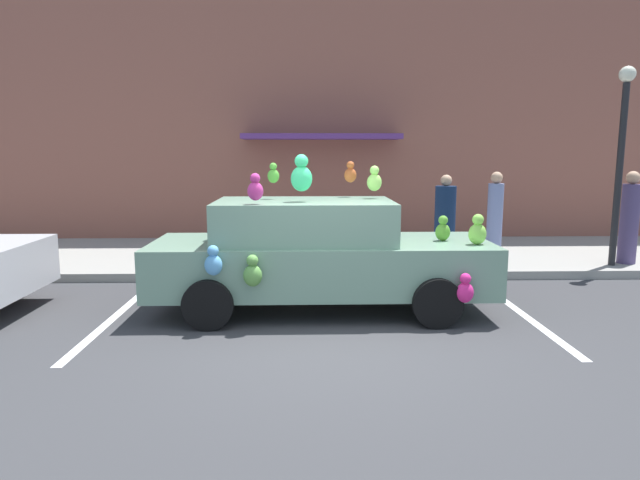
{
  "coord_description": "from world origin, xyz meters",
  "views": [
    {
      "loc": [
        -0.26,
        -6.28,
        2.19
      ],
      "look_at": [
        -0.03,
        1.86,
        0.9
      ],
      "focal_mm": 31.03,
      "sensor_mm": 36.0,
      "label": 1
    }
  ],
  "objects_px": {
    "teddy_bear_on_sidewalk": "(311,251)",
    "pedestrian_near_shopfront": "(445,222)",
    "pedestrian_by_lamp": "(495,214)",
    "plush_covered_car": "(317,254)",
    "pedestrian_walking_past": "(629,220)",
    "street_lamp_post": "(622,144)"
  },
  "relations": [
    {
      "from": "pedestrian_walking_past",
      "to": "pedestrian_by_lamp",
      "type": "bearing_deg",
      "value": 145.61
    },
    {
      "from": "plush_covered_car",
      "to": "pedestrian_by_lamp",
      "type": "height_order",
      "value": "plush_covered_car"
    },
    {
      "from": "teddy_bear_on_sidewalk",
      "to": "pedestrian_walking_past",
      "type": "xyz_separation_m",
      "value": [
        5.88,
        -0.03,
        0.55
      ]
    },
    {
      "from": "street_lamp_post",
      "to": "pedestrian_by_lamp",
      "type": "relative_size",
      "value": 2.14
    },
    {
      "from": "plush_covered_car",
      "to": "teddy_bear_on_sidewalk",
      "type": "relative_size",
      "value": 8.26
    },
    {
      "from": "teddy_bear_on_sidewalk",
      "to": "plush_covered_car",
      "type": "bearing_deg",
      "value": -88.92
    },
    {
      "from": "plush_covered_car",
      "to": "street_lamp_post",
      "type": "distance_m",
      "value": 6.1
    },
    {
      "from": "pedestrian_near_shopfront",
      "to": "pedestrian_by_lamp",
      "type": "height_order",
      "value": "pedestrian_by_lamp"
    },
    {
      "from": "plush_covered_car",
      "to": "pedestrian_by_lamp",
      "type": "relative_size",
      "value": 2.81
    },
    {
      "from": "plush_covered_car",
      "to": "pedestrian_walking_past",
      "type": "xyz_separation_m",
      "value": [
        5.83,
        2.43,
        0.15
      ]
    },
    {
      "from": "street_lamp_post",
      "to": "pedestrian_near_shopfront",
      "type": "height_order",
      "value": "street_lamp_post"
    },
    {
      "from": "street_lamp_post",
      "to": "pedestrian_walking_past",
      "type": "relative_size",
      "value": 2.07
    },
    {
      "from": "teddy_bear_on_sidewalk",
      "to": "pedestrian_near_shopfront",
      "type": "bearing_deg",
      "value": 5.07
    },
    {
      "from": "pedestrian_near_shopfront",
      "to": "pedestrian_walking_past",
      "type": "xyz_separation_m",
      "value": [
        3.37,
        -0.25,
        0.06
      ]
    },
    {
      "from": "plush_covered_car",
      "to": "teddy_bear_on_sidewalk",
      "type": "height_order",
      "value": "plush_covered_car"
    },
    {
      "from": "plush_covered_car",
      "to": "street_lamp_post",
      "type": "relative_size",
      "value": 1.31
    },
    {
      "from": "plush_covered_car",
      "to": "pedestrian_near_shopfront",
      "type": "distance_m",
      "value": 3.64
    },
    {
      "from": "street_lamp_post",
      "to": "pedestrian_by_lamp",
      "type": "xyz_separation_m",
      "value": [
        -1.66,
        1.57,
        -1.41
      ]
    },
    {
      "from": "teddy_bear_on_sidewalk",
      "to": "pedestrian_near_shopfront",
      "type": "relative_size",
      "value": 0.34
    },
    {
      "from": "plush_covered_car",
      "to": "pedestrian_walking_past",
      "type": "relative_size",
      "value": 2.71
    },
    {
      "from": "teddy_bear_on_sidewalk",
      "to": "pedestrian_walking_past",
      "type": "distance_m",
      "value": 5.9
    },
    {
      "from": "teddy_bear_on_sidewalk",
      "to": "street_lamp_post",
      "type": "relative_size",
      "value": 0.16
    }
  ]
}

